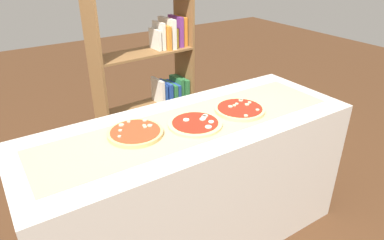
{
  "coord_description": "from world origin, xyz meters",
  "views": [
    {
      "loc": [
        -0.98,
        -1.51,
        1.86
      ],
      "look_at": [
        0.0,
        0.0,
        0.94
      ],
      "focal_mm": 32.35,
      "sensor_mm": 36.0,
      "label": 1
    }
  ],
  "objects_px": {
    "pizza_mushroom_0": "(135,133)",
    "pizza_mushroom_2": "(240,109)",
    "bookshelf": "(157,85)",
    "pizza_mozzarella_1": "(195,124)"
  },
  "relations": [
    {
      "from": "pizza_mushroom_0",
      "to": "pizza_mushroom_2",
      "type": "bearing_deg",
      "value": -6.94
    },
    {
      "from": "pizza_mushroom_2",
      "to": "bookshelf",
      "type": "distance_m",
      "value": 1.2
    },
    {
      "from": "pizza_mushroom_2",
      "to": "bookshelf",
      "type": "relative_size",
      "value": 0.2
    },
    {
      "from": "pizza_mozzarella_1",
      "to": "bookshelf",
      "type": "bearing_deg",
      "value": 72.74
    },
    {
      "from": "pizza_mozzarella_1",
      "to": "bookshelf",
      "type": "distance_m",
      "value": 1.25
    },
    {
      "from": "pizza_mushroom_2",
      "to": "bookshelf",
      "type": "height_order",
      "value": "bookshelf"
    },
    {
      "from": "bookshelf",
      "to": "pizza_mushroom_0",
      "type": "bearing_deg",
      "value": -122.83
    },
    {
      "from": "bookshelf",
      "to": "pizza_mushroom_2",
      "type": "bearing_deg",
      "value": -91.38
    },
    {
      "from": "pizza_mushroom_0",
      "to": "pizza_mozzarella_1",
      "type": "relative_size",
      "value": 0.97
    },
    {
      "from": "pizza_mushroom_2",
      "to": "bookshelf",
      "type": "xyz_separation_m",
      "value": [
        0.03,
        1.17,
        -0.23
      ]
    }
  ]
}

